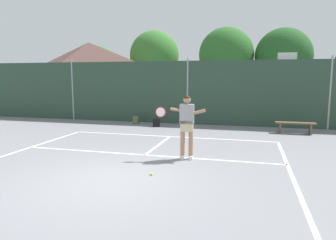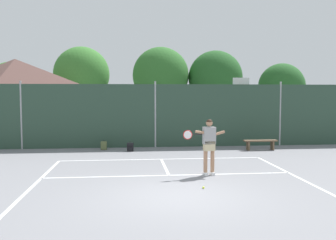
% 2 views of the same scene
% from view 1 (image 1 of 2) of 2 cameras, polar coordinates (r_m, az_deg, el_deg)
% --- Properties ---
extents(ground_plane, '(120.00, 120.00, 0.00)m').
position_cam_1_polar(ground_plane, '(7.32, -10.82, -11.10)').
color(ground_plane, gray).
extents(court_markings, '(8.30, 11.10, 0.01)m').
position_cam_1_polar(court_markings, '(7.87, -8.75, -9.64)').
color(court_markings, white).
rests_on(court_markings, ground).
extents(chainlink_fence, '(26.09, 0.09, 3.31)m').
position_cam_1_polar(chainlink_fence, '(15.53, 3.64, 5.08)').
color(chainlink_fence, '#284233').
rests_on(chainlink_fence, ground).
extents(basketball_hoop, '(0.90, 0.67, 3.55)m').
position_cam_1_polar(basketball_hoop, '(16.44, 21.02, 7.27)').
color(basketball_hoop, yellow).
rests_on(basketball_hoop, ground).
extents(clubhouse_building, '(6.30, 5.47, 4.79)m').
position_cam_1_polar(clubhouse_building, '(23.06, -14.29, 8.05)').
color(clubhouse_building, beige).
rests_on(clubhouse_building, ground).
extents(treeline_backdrop, '(24.13, 3.85, 6.22)m').
position_cam_1_polar(treeline_backdrop, '(25.16, 10.44, 11.16)').
color(treeline_backdrop, brown).
rests_on(treeline_backdrop, ground).
extents(tennis_player, '(1.43, 0.33, 1.85)m').
position_cam_1_polar(tennis_player, '(8.85, 3.43, -0.23)').
color(tennis_player, silver).
rests_on(tennis_player, ground).
extents(tennis_ball, '(0.07, 0.07, 0.07)m').
position_cam_1_polar(tennis_ball, '(7.60, -3.12, -9.96)').
color(tennis_ball, '#CCE033').
rests_on(tennis_ball, ground).
extents(backpack_olive, '(0.28, 0.24, 0.46)m').
position_cam_1_polar(backpack_olive, '(15.74, -5.95, 0.01)').
color(backpack_olive, '#566038').
rests_on(backpack_olive, ground).
extents(backpack_black, '(0.31, 0.28, 0.46)m').
position_cam_1_polar(backpack_black, '(14.76, -2.21, -0.49)').
color(backpack_black, black).
rests_on(backpack_black, ground).
extents(courtside_bench, '(1.60, 0.36, 0.48)m').
position_cam_1_polar(courtside_bench, '(13.98, 22.49, -0.89)').
color(courtside_bench, brown).
rests_on(courtside_bench, ground).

